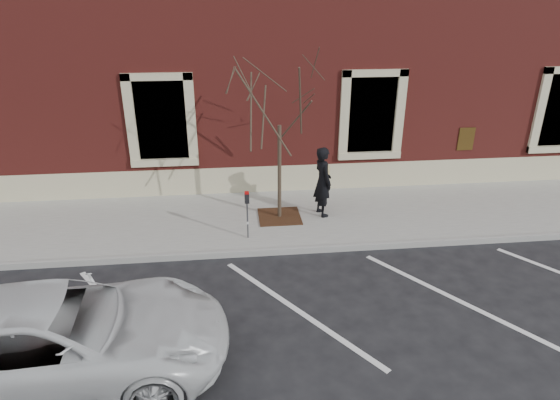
{
  "coord_description": "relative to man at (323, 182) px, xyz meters",
  "views": [
    {
      "loc": [
        -1.11,
        -9.56,
        5.51
      ],
      "look_at": [
        0.0,
        0.6,
        1.1
      ],
      "focal_mm": 30.0,
      "sensor_mm": 36.0,
      "label": 1
    }
  ],
  "objects": [
    {
      "name": "ground",
      "position": [
        -1.26,
        -1.71,
        -1.09
      ],
      "size": [
        120.0,
        120.0,
        0.0
      ],
      "primitive_type": "plane",
      "color": "#28282B",
      "rests_on": "ground"
    },
    {
      "name": "sidewalk_near",
      "position": [
        -1.26,
        0.04,
        -1.01
      ],
      "size": [
        40.0,
        3.5,
        0.15
      ],
      "primitive_type": "cube",
      "color": "#B0AFA5",
      "rests_on": "ground"
    },
    {
      "name": "curb_near",
      "position": [
        -1.26,
        -1.76,
        -1.01
      ],
      "size": [
        40.0,
        0.12,
        0.15
      ],
      "primitive_type": "cube",
      "color": "#9E9E99",
      "rests_on": "ground"
    },
    {
      "name": "parking_stripes",
      "position": [
        -1.26,
        -3.91,
        -1.09
      ],
      "size": [
        28.0,
        4.4,
        0.01
      ],
      "primitive_type": null,
      "color": "silver",
      "rests_on": "ground"
    },
    {
      "name": "building_civic",
      "position": [
        -1.26,
        6.03,
        2.91
      ],
      "size": [
        40.0,
        8.62,
        8.0
      ],
      "color": "maroon",
      "rests_on": "ground"
    },
    {
      "name": "man",
      "position": [
        0.0,
        0.0,
        0.0
      ],
      "size": [
        0.61,
        0.78,
        1.88
      ],
      "primitive_type": "imported",
      "rotation": [
        0.0,
        0.0,
        1.83
      ],
      "color": "black",
      "rests_on": "sidewalk_near"
    },
    {
      "name": "parking_meter",
      "position": [
        -2.04,
        -1.14,
        -0.1
      ],
      "size": [
        0.11,
        0.08,
        1.21
      ],
      "rotation": [
        0.0,
        0.0,
        0.34
      ],
      "color": "#595B60",
      "rests_on": "sidewalk_near"
    },
    {
      "name": "tree_grate",
      "position": [
        -1.15,
        -0.05,
        -0.93
      ],
      "size": [
        1.11,
        1.11,
        0.03
      ],
      "primitive_type": "cube",
      "color": "#442615",
      "rests_on": "sidewalk_near"
    },
    {
      "name": "sapling",
      "position": [
        -1.15,
        -0.05,
        2.23
      ],
      "size": [
        2.72,
        2.72,
        4.54
      ],
      "color": "#443829",
      "rests_on": "sidewalk_near"
    },
    {
      "name": "white_truck",
      "position": [
        -5.18,
        -5.22,
        -0.35
      ],
      "size": [
        5.48,
        2.83,
        1.48
      ],
      "primitive_type": "imported",
      "rotation": [
        0.0,
        0.0,
        1.64
      ],
      "color": "silver",
      "rests_on": "ground"
    }
  ]
}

